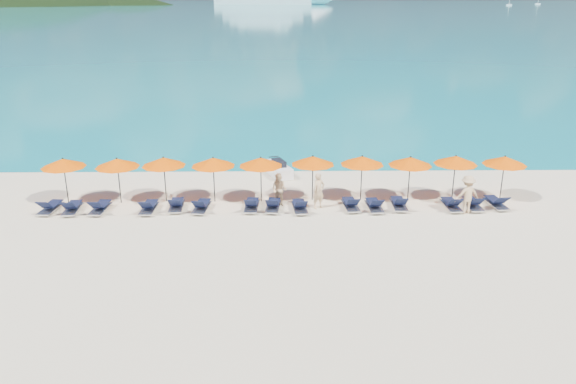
{
  "coord_description": "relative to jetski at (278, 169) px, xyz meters",
  "views": [
    {
      "loc": [
        -0.36,
        -20.78,
        9.57
      ],
      "look_at": [
        0.0,
        3.0,
        1.2
      ],
      "focal_mm": 35.0,
      "sensor_mm": 36.0,
      "label": 1
    }
  ],
  "objects": [
    {
      "name": "ground",
      "position": [
        0.48,
        -9.32,
        -0.37
      ],
      "size": [
        1400.0,
        1400.0,
        0.0
      ],
      "primitive_type": "plane",
      "color": "beige"
    },
    {
      "name": "sea",
      "position": [
        0.48,
        650.68,
        -0.37
      ],
      "size": [
        1600.0,
        1300.0,
        0.01
      ],
      "primitive_type": "cube",
      "color": "#1FA9B2",
      "rests_on": "ground"
    },
    {
      "name": "headland_small",
      "position": [
        -149.52,
        550.68,
        -35.37
      ],
      "size": [
        162.0,
        126.0,
        85.5
      ],
      "color": "black",
      "rests_on": "ground"
    },
    {
      "name": "sailboat_near",
      "position": [
        218.56,
        527.47,
        0.6
      ],
      "size": [
        5.13,
        1.71,
        9.41
      ],
      "color": "white",
      "rests_on": "ground"
    },
    {
      "name": "sailboat_far",
      "position": [
        268.95,
        579.82,
        0.61
      ],
      "size": [
        5.19,
        1.73,
        9.52
      ],
      "color": "white",
      "rests_on": "ground"
    },
    {
      "name": "jetski",
      "position": [
        0.0,
        0.0,
        0.0
      ],
      "size": [
        1.77,
        2.69,
        0.9
      ],
      "rotation": [
        0.0,
        0.0,
        0.36
      ],
      "color": "white",
      "rests_on": "ground"
    },
    {
      "name": "beachgoer_a",
      "position": [
        1.94,
        -5.22,
        0.49
      ],
      "size": [
        0.75,
        0.67,
        1.72
      ],
      "primitive_type": "imported",
      "rotation": [
        0.0,
        0.0,
        0.52
      ],
      "color": "#DDB382",
      "rests_on": "ground"
    },
    {
      "name": "beachgoer_b",
      "position": [
        0.08,
        -4.83,
        0.43
      ],
      "size": [
        0.89,
        0.71,
        1.59
      ],
      "primitive_type": "imported",
      "rotation": [
        0.0,
        0.0,
        -0.41
      ],
      "color": "#DDB382",
      "rests_on": "ground"
    },
    {
      "name": "beachgoer_c",
      "position": [
        8.73,
        -5.95,
        0.54
      ],
      "size": [
        1.25,
        0.75,
        1.81
      ],
      "primitive_type": "imported",
      "rotation": [
        0.0,
        0.0,
        3.33
      ],
      "color": "#DDB382",
      "rests_on": "ground"
    },
    {
      "name": "umbrella_0",
      "position": [
        -10.2,
        -4.31,
        1.65
      ],
      "size": [
        2.1,
        2.1,
        2.28
      ],
      "color": "black",
      "rests_on": "ground"
    },
    {
      "name": "umbrella_1",
      "position": [
        -7.64,
        -4.34,
        1.65
      ],
      "size": [
        2.1,
        2.1,
        2.28
      ],
      "color": "black",
      "rests_on": "ground"
    },
    {
      "name": "umbrella_2",
      "position": [
        -5.47,
        -4.17,
        1.65
      ],
      "size": [
        2.1,
        2.1,
        2.28
      ],
      "color": "black",
      "rests_on": "ground"
    },
    {
      "name": "umbrella_3",
      "position": [
        -3.08,
        -4.25,
        1.65
      ],
      "size": [
        2.1,
        2.1,
        2.28
      ],
      "color": "black",
      "rests_on": "ground"
    },
    {
      "name": "umbrella_4",
      "position": [
        -0.8,
        -4.26,
        1.65
      ],
      "size": [
        2.1,
        2.1,
        2.28
      ],
      "color": "black",
      "rests_on": "ground"
    },
    {
      "name": "umbrella_5",
      "position": [
        1.71,
        -4.05,
        1.65
      ],
      "size": [
        2.1,
        2.1,
        2.28
      ],
      "color": "black",
      "rests_on": "ground"
    },
    {
      "name": "umbrella_6",
      "position": [
        4.1,
        -4.09,
        1.65
      ],
      "size": [
        2.1,
        2.1,
        2.28
      ],
      "color": "black",
      "rests_on": "ground"
    },
    {
      "name": "umbrella_7",
      "position": [
        6.4,
        -4.27,
        1.65
      ],
      "size": [
        2.1,
        2.1,
        2.28
      ],
      "color": "black",
      "rests_on": "ground"
    },
    {
      "name": "umbrella_8",
      "position": [
        8.64,
        -4.1,
        1.65
      ],
      "size": [
        2.1,
        2.1,
        2.28
      ],
      "color": "black",
      "rests_on": "ground"
    },
    {
      "name": "umbrella_9",
      "position": [
        10.99,
        -4.23,
        1.65
      ],
      "size": [
        2.1,
        2.1,
        2.28
      ],
      "color": "black",
      "rests_on": "ground"
    },
    {
      "name": "lounger_0",
      "position": [
        -10.61,
        -5.51,
        -0.13
      ],
      "size": [
        0.76,
        1.75,
        0.66
      ],
      "rotation": [
        0.0,
        0.0,
        -0.08
      ],
      "color": "silver",
      "rests_on": "ground"
    },
    {
      "name": "lounger_1",
      "position": [
        -9.56,
        -5.59,
        -0.13
      ],
      "size": [
        0.74,
        1.74,
        0.66
      ],
      "rotation": [
        0.0,
        0.0,
        0.07
      ],
      "color": "silver",
      "rests_on": "ground"
    },
    {
      "name": "lounger_2",
      "position": [
        -8.28,
        -5.56,
        -0.13
      ],
      "size": [
        0.71,
        1.73,
        0.66
      ],
      "rotation": [
        0.0,
        0.0,
        -0.05
      ],
      "color": "silver",
      "rests_on": "ground"
    },
    {
      "name": "lounger_3",
      "position": [
        -6.02,
        -5.56,
        -0.13
      ],
      "size": [
        0.66,
        1.72,
        0.66
      ],
      "rotation": [
        0.0,
        0.0,
        -0.03
      ],
      "color": "silver",
      "rests_on": "ground"
    },
    {
      "name": "lounger_4",
      "position": [
        -4.78,
        -5.29,
        -0.13
      ],
      "size": [
        0.71,
        1.73,
        0.66
      ],
      "rotation": [
        0.0,
        0.0,
        0.06
      ],
      "color": "silver",
      "rests_on": "ground"
    },
    {
      "name": "lounger_5",
      "position": [
        -3.57,
        -5.48,
        -0.13
      ],
      "size": [
        0.79,
        1.75,
        0.66
      ],
      "rotation": [
        0.0,
        0.0,
        -0.1
      ],
      "color": "silver",
      "rests_on": "ground"
    },
    {
      "name": "lounger_6",
      "position": [
        -1.22,
        -5.38,
        -0.13
      ],
      "size": [
        0.69,
        1.72,
        0.66
      ],
      "rotation": [
        0.0,
        0.0,
        -0.04
      ],
      "color": "silver",
      "rests_on": "ground"
    },
    {
      "name": "lounger_7",
      "position": [
        -0.21,
        -5.41,
        -0.13
      ],
      "size": [
        0.77,
        1.75,
        0.66
      ],
      "rotation": [
        0.0,
        0.0,
        -0.09
      ],
      "color": "silver",
      "rests_on": "ground"
    },
    {
      "name": "lounger_8",
      "position": [
        1.04,
        -5.57,
        -0.13
      ],
      "size": [
        0.76,
        1.75,
        0.66
      ],
      "rotation": [
        0.0,
        0.0,
        0.08
      ],
      "color": "silver",
      "rests_on": "ground"
    },
    {
      "name": "lounger_9",
      "position": [
        3.46,
        -5.34,
        -0.13
      ],
      "size": [
        0.77,
        1.75,
        0.66
      ],
      "rotation": [
        0.0,
        0.0,
        0.09
      ],
      "color": "silver",
      "rests_on": "ground"
    },
    {
      "name": "lounger_10",
      "position": [
        4.56,
        -5.49,
        -0.13
      ],
      "size": [
        0.72,
        1.73,
        0.66
      ],
      "rotation": [
        0.0,
        0.0,
        0.06
      ],
      "color": "silver",
      "rests_on": "ground"
    },
    {
      "name": "lounger_11",
      "position": [
        5.76,
        -5.29,
        -0.13
      ],
      "size": [
        0.66,
        1.71,
        0.66
      ],
      "rotation": [
        0.0,
        0.0,
        -0.02
      ],
      "color": "silver",
      "rests_on": "ground"
    },
    {
      "name": "lounger_12",
      "position": [
        8.22,
        -5.42,
        -0.13
      ],
      "size": [
        0.68,
        1.72,
        0.66
      ],
      "rotation": [
        0.0,
        0.0,
        0.03
      ],
      "color": "silver",
      "rests_on": "ground"
    },
    {
      "name": "lounger_13",
      "position": [
        9.25,
        -5.35,
        -0.13
      ],
      "size": [
        0.63,
        1.7,
        0.66
      ],
      "rotation": [
        0.0,
        0.0,
        0.01
      ],
      "color": "silver",
      "rests_on": "ground"
    },
    {
      "name": "lounger_14",
      "position": [
        10.44,
        -5.21,
        -0.13
      ],
      "size": [
        0.78,
        1.75,
        0.66
      ],
      "rotation": [
        0.0,
        0.0,
        0.1
      ],
      "color": "silver",
      "rests_on": "ground"
    }
  ]
}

